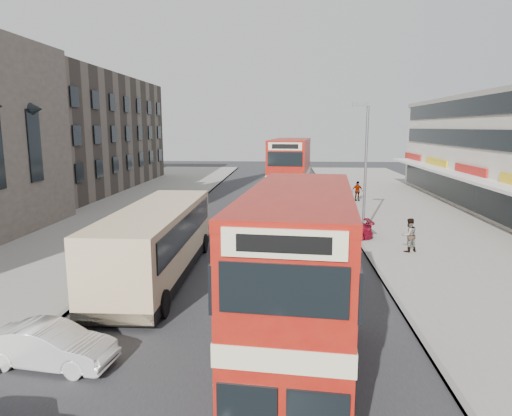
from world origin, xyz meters
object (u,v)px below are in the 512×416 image
at_px(cyclist, 316,214).
at_px(car_right_c, 327,194).
at_px(car_left_front, 51,346).
at_px(pedestrian_far, 357,191).
at_px(bus_second, 290,175).
at_px(street_lamp, 365,159).
at_px(bus_main, 299,289).
at_px(coach, 157,240).
at_px(car_right_b, 328,212).
at_px(pedestrian_near, 409,235).
at_px(car_right_a, 335,230).

bearing_deg(cyclist, car_right_c, 83.84).
bearing_deg(car_left_front, pedestrian_far, -16.30).
bearing_deg(bus_second, pedestrian_far, -135.98).
height_order(street_lamp, bus_main, street_lamp).
bearing_deg(car_right_c, bus_second, -44.09).
height_order(street_lamp, car_right_c, street_lamp).
bearing_deg(street_lamp, coach, -140.54).
distance_m(coach, pedestrian_far, 24.66).
bearing_deg(pedestrian_far, cyclist, -125.77).
relative_size(bus_main, coach, 0.83).
xyz_separation_m(bus_second, car_right_b, (2.76, -3.11, -2.38)).
relative_size(street_lamp, car_right_b, 2.10).
bearing_deg(coach, pedestrian_far, 60.29).
xyz_separation_m(street_lamp, car_left_front, (-11.30, -16.26, -4.18)).
relative_size(car_right_b, pedestrian_near, 2.12).
relative_size(street_lamp, pedestrian_near, 4.46).
bearing_deg(cyclist, pedestrian_far, 68.88).
relative_size(bus_main, car_left_front, 2.53).
relative_size(bus_second, car_left_front, 2.81).
bearing_deg(pedestrian_far, pedestrian_near, -100.26).
bearing_deg(car_right_b, cyclist, -48.10).
distance_m(pedestrian_near, pedestrian_far, 16.91).
bearing_deg(street_lamp, car_right_a, -147.32).
bearing_deg(pedestrian_far, car_left_front, -124.61).
relative_size(bus_main, car_right_a, 2.15).
xyz_separation_m(street_lamp, pedestrian_far, (1.68, 12.92, -3.75)).
bearing_deg(car_left_front, street_lamp, -27.11).
height_order(car_right_a, pedestrian_near, pedestrian_near).
height_order(coach, pedestrian_near, coach).
height_order(car_right_a, car_right_c, car_right_c).
bearing_deg(street_lamp, pedestrian_near, -65.80).
bearing_deg(car_right_b, pedestrian_far, 150.09).
bearing_deg(pedestrian_far, bus_second, -152.10).
distance_m(bus_main, car_left_front, 7.22).
relative_size(car_right_a, car_right_b, 1.11).
bearing_deg(car_left_front, pedestrian_near, -39.15).
bearing_deg(street_lamp, cyclist, 123.40).
relative_size(car_left_front, pedestrian_near, 2.00).
distance_m(car_right_a, cyclist, 5.06).
xyz_separation_m(bus_second, car_right_a, (2.63, -9.22, -2.30)).
height_order(pedestrian_near, pedestrian_far, pedestrian_near).
relative_size(bus_main, pedestrian_near, 5.06).
height_order(coach, car_right_a, coach).
xyz_separation_m(coach, car_right_c, (9.40, 21.15, -0.98)).
height_order(bus_second, car_right_b, bus_second).
height_order(car_right_c, pedestrian_far, pedestrian_far).
height_order(car_right_c, pedestrian_near, pedestrian_near).
xyz_separation_m(car_right_a, car_right_b, (0.13, 6.11, -0.08)).
xyz_separation_m(street_lamp, car_right_c, (-1.00, 12.59, -4.03)).
xyz_separation_m(coach, car_right_b, (8.80, 13.55, -1.21)).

